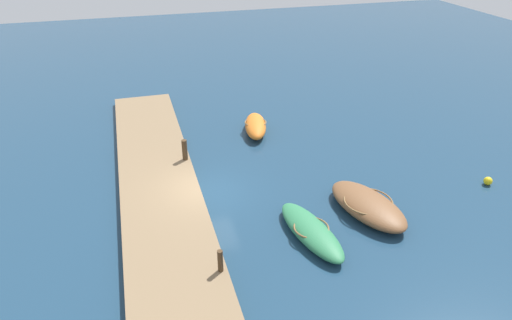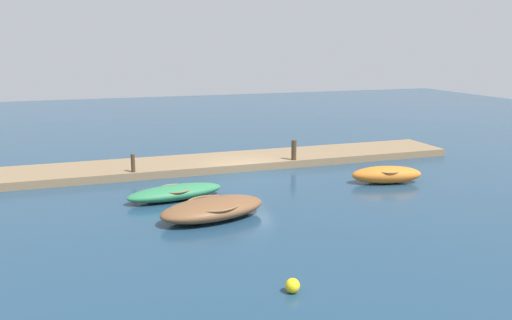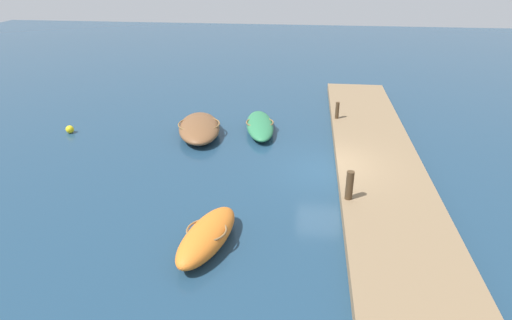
{
  "view_description": "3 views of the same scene",
  "coord_description": "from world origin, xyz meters",
  "px_view_note": "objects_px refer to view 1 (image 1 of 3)",
  "views": [
    {
      "loc": [
        18.0,
        -2.82,
        11.81
      ],
      "look_at": [
        -1.0,
        2.65,
        0.87
      ],
      "focal_mm": 32.12,
      "sensor_mm": 36.0,
      "label": 1
    },
    {
      "loc": [
        8.23,
        25.45,
        6.65
      ],
      "look_at": [
        0.32,
        2.43,
        1.25
      ],
      "focal_mm": 37.13,
      "sensor_mm": 36.0,
      "label": 2
    },
    {
      "loc": [
        -17.15,
        1.15,
        8.56
      ],
      "look_at": [
        -0.69,
        3.05,
        0.72
      ],
      "focal_mm": 30.99,
      "sensor_mm": 36.0,
      "label": 3
    }
  ],
  "objects_px": {
    "mooring_post_west": "(185,150)",
    "rowboat_green": "(311,231)",
    "rowboat_orange": "(256,126)",
    "marker_buoy": "(488,181)",
    "motorboat_brown": "(368,205)",
    "mooring_post_mid_west": "(220,261)"
  },
  "relations": [
    {
      "from": "rowboat_orange",
      "to": "marker_buoy",
      "type": "relative_size",
      "value": 8.85
    },
    {
      "from": "motorboat_brown",
      "to": "mooring_post_mid_west",
      "type": "distance_m",
      "value": 7.41
    },
    {
      "from": "motorboat_brown",
      "to": "mooring_post_mid_west",
      "type": "height_order",
      "value": "mooring_post_mid_west"
    },
    {
      "from": "rowboat_orange",
      "to": "marker_buoy",
      "type": "distance_m",
      "value": 12.73
    },
    {
      "from": "mooring_post_mid_west",
      "to": "rowboat_orange",
      "type": "bearing_deg",
      "value": 158.23
    },
    {
      "from": "rowboat_green",
      "to": "motorboat_brown",
      "type": "bearing_deg",
      "value": 97.4
    },
    {
      "from": "marker_buoy",
      "to": "rowboat_green",
      "type": "bearing_deg",
      "value": -81.83
    },
    {
      "from": "rowboat_green",
      "to": "mooring_post_west",
      "type": "relative_size",
      "value": 4.06
    },
    {
      "from": "mooring_post_mid_west",
      "to": "mooring_post_west",
      "type": "bearing_deg",
      "value": 180.0
    },
    {
      "from": "rowboat_green",
      "to": "mooring_post_west",
      "type": "distance_m",
      "value": 8.34
    },
    {
      "from": "mooring_post_west",
      "to": "mooring_post_mid_west",
      "type": "height_order",
      "value": "mooring_post_west"
    },
    {
      "from": "mooring_post_west",
      "to": "rowboat_green",
      "type": "bearing_deg",
      "value": 28.95
    },
    {
      "from": "mooring_post_west",
      "to": "motorboat_brown",
      "type": "bearing_deg",
      "value": 47.9
    },
    {
      "from": "rowboat_orange",
      "to": "mooring_post_mid_west",
      "type": "xyz_separation_m",
      "value": [
        11.54,
        -4.61,
        0.43
      ]
    },
    {
      "from": "motorboat_brown",
      "to": "marker_buoy",
      "type": "xyz_separation_m",
      "value": [
        -0.49,
        6.75,
        -0.2
      ]
    },
    {
      "from": "mooring_post_west",
      "to": "marker_buoy",
      "type": "relative_size",
      "value": 2.67
    },
    {
      "from": "rowboat_orange",
      "to": "mooring_post_west",
      "type": "xyz_separation_m",
      "value": [
        2.93,
        -4.61,
        0.52
      ]
    },
    {
      "from": "mooring_post_west",
      "to": "marker_buoy",
      "type": "xyz_separation_m",
      "value": [
        5.88,
        13.8,
        -0.74
      ]
    },
    {
      "from": "motorboat_brown",
      "to": "mooring_post_west",
      "type": "relative_size",
      "value": 4.25
    },
    {
      "from": "mooring_post_mid_west",
      "to": "motorboat_brown",
      "type": "bearing_deg",
      "value": 107.67
    },
    {
      "from": "rowboat_orange",
      "to": "motorboat_brown",
      "type": "bearing_deg",
      "value": 28.18
    },
    {
      "from": "mooring_post_mid_west",
      "to": "marker_buoy",
      "type": "height_order",
      "value": "mooring_post_mid_west"
    }
  ]
}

